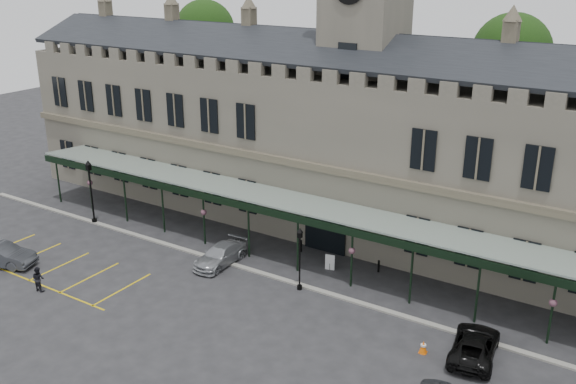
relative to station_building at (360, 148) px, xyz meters
The scene contains 18 objects.
ground 17.17m from the station_building, 90.00° to the right, with size 140.00×140.00×0.00m, color #272629.
station_building is the anchor object (origin of this frame).
clock_tower 6.64m from the station_building, 90.00° to the left, with size 5.60×5.60×24.80m.
canopy 9.37m from the station_building, 90.00° to the right, with size 50.00×4.10×4.30m.
kerb 12.22m from the station_building, 90.00° to the right, with size 60.00×0.40×0.12m, color gray.
parking_markings 23.26m from the station_building, 128.81° to the right, with size 16.00×6.00×0.01m, color gold, non-canonical shape.
tree_behind_left 24.64m from the station_building, 157.55° to the left, with size 6.00×6.00×16.00m.
tree_behind_mid 13.67m from the station_building, 48.65° to the left, with size 6.00×6.00×16.00m.
lamp_post_left 20.97m from the station_building, 149.93° to the right, with size 0.49×0.49×5.20m.
lamp_post_mid 11.63m from the station_building, 82.34° to the right, with size 0.40×0.40×4.22m.
traffic_cone 18.03m from the station_building, 51.15° to the right, with size 0.45×0.45×0.71m.
sign_board 9.65m from the station_building, 76.76° to the right, with size 0.64×0.20×1.11m.
bollard_left 8.64m from the station_building, 102.82° to the right, with size 0.16×0.16×0.87m, color black.
bollard_right 9.68m from the station_building, 52.01° to the right, with size 0.15×0.15×0.83m, color black.
car_left_b 26.38m from the station_building, 132.80° to the right, with size 1.66×4.77×1.57m, color #3B3D43.
car_taxi 13.14m from the station_building, 115.09° to the right, with size 1.87×4.60×1.34m, color #93959A.
car_van 18.66m from the station_building, 42.87° to the right, with size 2.22×4.81×1.34m, color black.
person_b 23.98m from the station_building, 121.85° to the right, with size 0.79×0.62×1.63m, color black.
Camera 1 is at (20.27, -25.68, 19.74)m, focal length 40.00 mm.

